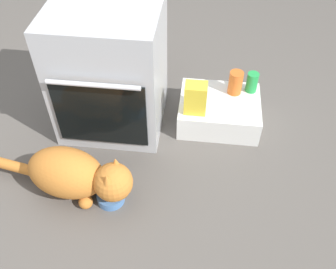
% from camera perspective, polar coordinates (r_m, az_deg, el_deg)
% --- Properties ---
extents(ground, '(8.00, 8.00, 0.00)m').
position_cam_1_polar(ground, '(2.02, -10.37, -5.63)').
color(ground, '#56514C').
extents(oven, '(0.56, 0.56, 0.71)m').
position_cam_1_polar(oven, '(2.06, -8.84, 9.62)').
color(oven, '#B7BABF').
rests_on(oven, ground).
extents(pantry_cabinet, '(0.46, 0.37, 0.16)m').
position_cam_1_polar(pantry_cabinet, '(2.22, 7.77, 3.60)').
color(pantry_cabinet, white).
rests_on(pantry_cabinet, ground).
extents(food_bowl, '(0.14, 0.14, 0.08)m').
position_cam_1_polar(food_bowl, '(1.88, -8.73, -9.34)').
color(food_bowl, '#4C7AB7').
rests_on(food_bowl, ground).
extents(cat, '(0.83, 0.31, 0.27)m').
position_cam_1_polar(cat, '(1.85, -14.01, -5.94)').
color(cat, '#C6752D').
rests_on(cat, ground).
extents(snack_bag, '(0.12, 0.09, 0.18)m').
position_cam_1_polar(snack_bag, '(2.03, 4.22, 5.56)').
color(snack_bag, yellow).
rests_on(snack_bag, pantry_cabinet).
extents(soda_can, '(0.07, 0.07, 0.12)m').
position_cam_1_polar(soda_can, '(2.23, 12.70, 7.79)').
color(soda_can, green).
rests_on(soda_can, pantry_cabinet).
extents(sauce_jar, '(0.08, 0.08, 0.14)m').
position_cam_1_polar(sauce_jar, '(2.19, 10.26, 7.79)').
color(sauce_jar, '#D16023').
rests_on(sauce_jar, pantry_cabinet).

